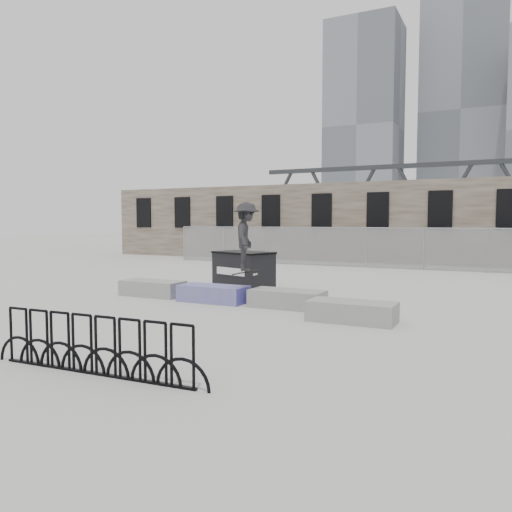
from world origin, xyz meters
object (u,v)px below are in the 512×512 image
(planter_far_left, at_px, (153,288))
(skateboarder, at_px, (246,237))
(planter_center_right, at_px, (287,298))
(dumpster, at_px, (244,271))
(planter_center_left, at_px, (213,293))
(planter_offset, at_px, (352,311))
(bike_rack, at_px, (94,346))

(planter_far_left, bearing_deg, skateboarder, -4.30)
(planter_center_right, height_order, dumpster, dumpster)
(planter_far_left, relative_size, planter_center_right, 1.00)
(dumpster, bearing_deg, planter_center_right, -24.67)
(planter_center_left, bearing_deg, dumpster, 98.41)
(planter_center_left, distance_m, planter_center_right, 2.28)
(planter_offset, distance_m, skateboarder, 3.74)
(bike_rack, height_order, skateboarder, skateboarder)
(bike_rack, bearing_deg, planter_offset, 66.76)
(planter_far_left, distance_m, dumpster, 3.12)
(skateboarder, bearing_deg, bike_rack, 164.57)
(planter_far_left, distance_m, planter_center_left, 2.31)
(planter_center_left, relative_size, skateboarder, 0.99)
(planter_center_left, height_order, planter_center_right, same)
(bike_rack, bearing_deg, skateboarder, 97.06)
(planter_offset, height_order, bike_rack, bike_rack)
(planter_offset, bearing_deg, bike_rack, -113.24)
(planter_center_left, distance_m, planter_offset, 4.48)
(planter_far_left, height_order, planter_center_left, same)
(planter_far_left, relative_size, planter_offset, 1.00)
(planter_center_left, relative_size, planter_center_right, 1.00)
(planter_center_left, bearing_deg, planter_far_left, 176.07)
(skateboarder, bearing_deg, planter_center_right, -104.66)
(bike_rack, bearing_deg, planter_center_left, 106.24)
(planter_center_right, bearing_deg, dumpster, 136.47)
(skateboarder, bearing_deg, planter_offset, -128.55)
(dumpster, bearing_deg, skateboarder, -41.84)
(planter_far_left, distance_m, planter_offset, 6.76)
(planter_far_left, distance_m, bike_rack, 8.03)
(planter_center_right, bearing_deg, planter_far_left, 178.77)
(planter_center_right, distance_m, dumpster, 3.70)
(planter_center_left, xyz_separation_m, skateboarder, (1.13, -0.10, 1.64))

